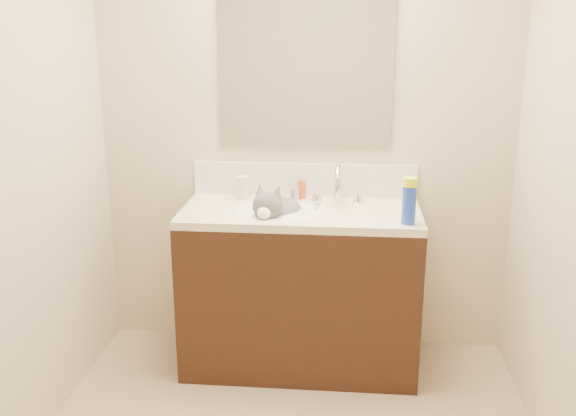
% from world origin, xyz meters
% --- Properties ---
extents(room_shell, '(2.24, 2.54, 2.52)m').
position_xyz_m(room_shell, '(0.00, 0.00, 1.49)').
color(room_shell, '#C1AE8F').
rests_on(room_shell, ground).
extents(vanity_cabinet, '(1.20, 0.55, 0.82)m').
position_xyz_m(vanity_cabinet, '(0.00, 0.97, 0.41)').
color(vanity_cabinet, black).
rests_on(vanity_cabinet, ground).
extents(counter_slab, '(1.20, 0.55, 0.04)m').
position_xyz_m(counter_slab, '(0.00, 0.97, 0.84)').
color(counter_slab, beige).
rests_on(counter_slab, vanity_cabinet).
extents(basin, '(0.45, 0.36, 0.14)m').
position_xyz_m(basin, '(-0.12, 0.94, 0.79)').
color(basin, white).
rests_on(basin, vanity_cabinet).
extents(faucet, '(0.28, 0.20, 0.21)m').
position_xyz_m(faucet, '(0.18, 1.11, 0.95)').
color(faucet, silver).
rests_on(faucet, counter_slab).
extents(cat, '(0.34, 0.42, 0.32)m').
position_xyz_m(cat, '(-0.13, 0.97, 0.83)').
color(cat, '#504D50').
rests_on(cat, basin).
extents(backsplash, '(1.20, 0.02, 0.18)m').
position_xyz_m(backsplash, '(0.00, 1.24, 0.95)').
color(backsplash, silver).
rests_on(backsplash, counter_slab).
extents(mirror, '(0.90, 0.02, 0.80)m').
position_xyz_m(mirror, '(0.00, 1.24, 1.54)').
color(mirror, white).
rests_on(mirror, room_shell).
extents(pill_bottle, '(0.08, 0.08, 0.12)m').
position_xyz_m(pill_bottle, '(-0.32, 1.16, 0.92)').
color(pill_bottle, silver).
rests_on(pill_bottle, counter_slab).
extents(pill_label, '(0.07, 0.07, 0.04)m').
position_xyz_m(pill_label, '(-0.32, 1.16, 0.90)').
color(pill_label, orange).
rests_on(pill_label, pill_bottle).
extents(silver_jar, '(0.06, 0.06, 0.06)m').
position_xyz_m(silver_jar, '(-0.05, 1.16, 0.89)').
color(silver_jar, '#B7B7BC').
rests_on(silver_jar, counter_slab).
extents(amber_bottle, '(0.05, 0.05, 0.10)m').
position_xyz_m(amber_bottle, '(-0.01, 1.18, 0.91)').
color(amber_bottle, '#C84E17').
rests_on(amber_bottle, counter_slab).
extents(toothbrush, '(0.02, 0.15, 0.01)m').
position_xyz_m(toothbrush, '(0.08, 1.03, 0.87)').
color(toothbrush, silver).
rests_on(toothbrush, counter_slab).
extents(toothbrush_head, '(0.02, 0.03, 0.02)m').
position_xyz_m(toothbrush_head, '(0.08, 1.03, 0.87)').
color(toothbrush_head, '#619CCE').
rests_on(toothbrush_head, counter_slab).
extents(spray_can, '(0.08, 0.08, 0.18)m').
position_xyz_m(spray_can, '(0.52, 0.79, 0.95)').
color(spray_can, blue).
rests_on(spray_can, counter_slab).
extents(spray_cap, '(0.08, 0.08, 0.04)m').
position_xyz_m(spray_cap, '(0.52, 0.79, 1.06)').
color(spray_cap, '#D1EA18').
rests_on(spray_cap, spray_can).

